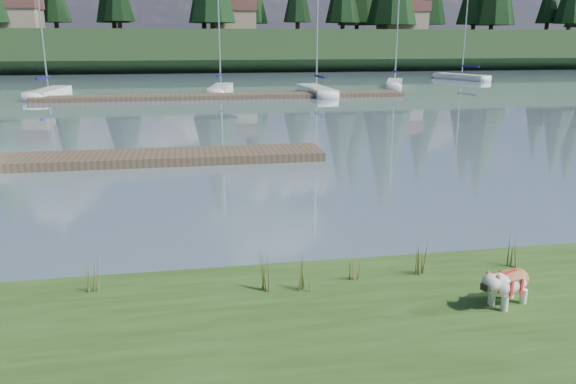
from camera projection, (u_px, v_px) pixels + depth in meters
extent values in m
plane|color=#7892A1|center=(196.00, 99.00, 39.51)|extent=(200.00, 200.00, 0.00)
cube|color=black|center=(190.00, 51.00, 79.70)|extent=(200.00, 20.00, 5.00)
cylinder|color=silver|center=(504.00, 304.00, 7.93)|extent=(0.10, 0.10, 0.22)
cylinder|color=silver|center=(492.00, 298.00, 8.10)|extent=(0.10, 0.10, 0.22)
cylinder|color=silver|center=(523.00, 296.00, 8.15)|extent=(0.10, 0.10, 0.22)
cylinder|color=silver|center=(511.00, 291.00, 8.33)|extent=(0.10, 0.10, 0.22)
ellipsoid|color=silver|center=(510.00, 282.00, 8.08)|extent=(0.79, 0.61, 0.33)
ellipsoid|color=#A5673D|center=(510.00, 276.00, 8.05)|extent=(0.59, 0.50, 0.12)
ellipsoid|color=silver|center=(491.00, 282.00, 7.82)|extent=(0.33, 0.34, 0.25)
cube|color=black|center=(486.00, 287.00, 7.78)|extent=(0.12, 0.14, 0.10)
cube|color=#4C3D2C|center=(87.00, 160.00, 18.85)|extent=(16.00, 2.00, 0.30)
cube|color=#4C3D2C|center=(225.00, 96.00, 39.81)|extent=(26.00, 2.20, 0.30)
cube|color=white|center=(49.00, 94.00, 40.92)|extent=(2.09, 6.54, 0.70)
ellipsoid|color=white|center=(62.00, 90.00, 44.01)|extent=(1.57, 1.88, 0.70)
cylinder|color=silver|center=(40.00, 13.00, 39.44)|extent=(0.12, 0.12, 10.04)
cube|color=#11114C|center=(43.00, 78.00, 39.76)|extent=(0.45, 2.56, 0.20)
cube|color=white|center=(221.00, 90.00, 43.90)|extent=(2.36, 6.11, 0.70)
ellipsoid|color=white|center=(225.00, 87.00, 46.77)|extent=(1.56, 1.83, 0.70)
cylinder|color=silver|center=(219.00, 20.00, 42.51)|extent=(0.12, 0.12, 9.39)
cube|color=#11114C|center=(219.00, 75.00, 42.80)|extent=(0.60, 2.37, 0.20)
cube|color=white|center=(316.00, 91.00, 42.65)|extent=(1.75, 6.92, 0.70)
ellipsoid|color=white|center=(306.00, 88.00, 45.90)|extent=(1.55, 1.92, 0.70)
cylinder|color=silver|center=(317.00, 11.00, 41.10)|extent=(0.12, 0.12, 10.58)
cube|color=#11114C|center=(320.00, 76.00, 41.45)|extent=(0.27, 2.74, 0.20)
cube|color=white|center=(395.00, 84.00, 49.51)|extent=(3.24, 5.72, 0.70)
ellipsoid|color=white|center=(395.00, 82.00, 52.18)|extent=(1.70, 1.88, 0.70)
cylinder|color=silver|center=(398.00, 26.00, 48.21)|extent=(0.12, 0.12, 8.69)
cube|color=#11114C|center=(395.00, 71.00, 48.47)|extent=(1.00, 2.16, 0.20)
cube|color=white|center=(462.00, 78.00, 58.03)|extent=(3.66, 6.43, 0.70)
ellipsoid|color=white|center=(439.00, 76.00, 60.64)|extent=(1.92, 2.12, 0.70)
cylinder|color=silver|center=(466.00, 24.00, 56.63)|extent=(0.12, 0.12, 9.47)
cube|color=#11114C|center=(469.00, 66.00, 57.01)|extent=(1.11, 2.42, 0.20)
cone|color=#475B23|center=(262.00, 272.00, 8.49)|extent=(0.03, 0.03, 0.63)
cone|color=brown|center=(270.00, 277.00, 8.46)|extent=(0.03, 0.03, 0.51)
cone|color=#475B23|center=(266.00, 269.00, 8.52)|extent=(0.03, 0.03, 0.69)
cone|color=brown|center=(271.00, 278.00, 8.51)|extent=(0.03, 0.03, 0.44)
cone|color=#475B23|center=(264.00, 276.00, 8.43)|extent=(0.03, 0.03, 0.57)
cone|color=#475B23|center=(301.00, 274.00, 8.55)|extent=(0.03, 0.03, 0.54)
cone|color=brown|center=(309.00, 278.00, 8.51)|extent=(0.03, 0.03, 0.43)
cone|color=#475B23|center=(304.00, 271.00, 8.58)|extent=(0.03, 0.03, 0.59)
cone|color=brown|center=(310.00, 279.00, 8.56)|extent=(0.03, 0.03, 0.37)
cone|color=#475B23|center=(303.00, 277.00, 8.48)|extent=(0.03, 0.03, 0.48)
cone|color=#475B23|center=(418.00, 255.00, 9.07)|extent=(0.03, 0.03, 0.70)
cone|color=brown|center=(426.00, 260.00, 9.04)|extent=(0.03, 0.03, 0.56)
cone|color=#475B23|center=(421.00, 252.00, 9.10)|extent=(0.03, 0.03, 0.77)
cone|color=brown|center=(426.00, 261.00, 9.09)|extent=(0.03, 0.03, 0.49)
cone|color=#475B23|center=(421.00, 259.00, 9.01)|extent=(0.03, 0.03, 0.63)
cone|color=#475B23|center=(88.00, 272.00, 8.52)|extent=(0.03, 0.03, 0.59)
cone|color=brown|center=(95.00, 277.00, 8.48)|extent=(0.03, 0.03, 0.47)
cone|color=#475B23|center=(93.00, 270.00, 8.55)|extent=(0.03, 0.03, 0.65)
cone|color=brown|center=(98.00, 278.00, 8.53)|extent=(0.03, 0.03, 0.41)
cone|color=#475B23|center=(89.00, 276.00, 8.45)|extent=(0.03, 0.03, 0.53)
cone|color=#475B23|center=(351.00, 266.00, 8.95)|extent=(0.03, 0.03, 0.43)
cone|color=brown|center=(359.00, 270.00, 8.92)|extent=(0.03, 0.03, 0.34)
cone|color=#475B23|center=(354.00, 264.00, 8.99)|extent=(0.03, 0.03, 0.47)
cone|color=brown|center=(360.00, 270.00, 8.97)|extent=(0.03, 0.03, 0.30)
cone|color=#475B23|center=(353.00, 269.00, 8.89)|extent=(0.03, 0.03, 0.39)
cone|color=#475B23|center=(507.00, 248.00, 9.50)|extent=(0.03, 0.03, 0.59)
cone|color=brown|center=(515.00, 253.00, 9.46)|extent=(0.03, 0.03, 0.47)
cone|color=#475B23|center=(509.00, 246.00, 9.53)|extent=(0.03, 0.03, 0.65)
cone|color=brown|center=(515.00, 253.00, 9.51)|extent=(0.03, 0.03, 0.41)
cone|color=#475B23|center=(510.00, 252.00, 9.43)|extent=(0.03, 0.03, 0.53)
cube|color=#33281C|center=(230.00, 284.00, 9.47)|extent=(60.00, 0.50, 0.14)
cylinder|color=#382619|center=(114.00, 25.00, 76.18)|extent=(0.60, 0.60, 1.80)
cylinder|color=#382619|center=(213.00, 24.00, 72.66)|extent=(0.60, 0.60, 1.80)
cylinder|color=#382619|center=(298.00, 26.00, 78.47)|extent=(0.60, 0.60, 1.80)
cylinder|color=#382619|center=(391.00, 26.00, 78.75)|extent=(0.60, 0.60, 1.80)
cylinder|color=#382619|center=(473.00, 26.00, 83.95)|extent=(0.60, 0.60, 1.80)
cylinder|color=#382619|center=(569.00, 26.00, 82.33)|extent=(0.60, 0.60, 1.80)
cube|color=gray|center=(16.00, 20.00, 72.14)|extent=(6.00, 5.00, 2.80)
cube|color=brown|center=(13.00, 3.00, 71.58)|extent=(6.30, 5.30, 1.40)
cube|color=gray|center=(233.00, 22.00, 77.78)|extent=(6.00, 5.00, 2.80)
cube|color=brown|center=(232.00, 6.00, 77.23)|extent=(6.30, 5.30, 1.40)
cube|color=brown|center=(232.00, 0.00, 77.02)|extent=(4.20, 3.60, 0.70)
cube|color=gray|center=(402.00, 22.00, 79.91)|extent=(6.00, 5.00, 2.80)
cube|color=brown|center=(403.00, 7.00, 79.35)|extent=(6.30, 5.30, 1.40)
cube|color=brown|center=(403.00, 1.00, 79.14)|extent=(4.20, 3.60, 0.70)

